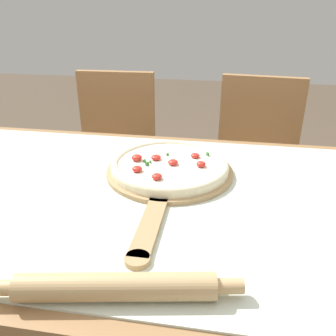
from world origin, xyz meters
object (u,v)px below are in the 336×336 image
chair_right (255,160)px  pizza_peel (168,175)px  chair_left (115,151)px  rolling_pin (116,287)px  pizza (170,165)px

chair_right → pizza_peel: bearing=-107.3°
chair_left → chair_right: (0.69, -0.00, 0.00)m
chair_right → rolling_pin: bearing=-99.5°
pizza_peel → pizza: (-0.00, 0.03, 0.02)m
rolling_pin → chair_right: size_ratio=0.47×
chair_right → chair_left: bearing=-174.4°
pizza_peel → rolling_pin: bearing=-91.7°
pizza → chair_left: chair_left is taller
pizza → pizza_peel: bearing=-89.3°
rolling_pin → chair_left: bearing=108.1°
chair_left → chair_right: size_ratio=1.00×
pizza → rolling_pin: (-0.01, -0.47, -0.00)m
rolling_pin → pizza_peel: bearing=88.3°
pizza → chair_right: size_ratio=0.37×
pizza_peel → chair_left: (-0.39, 0.71, -0.25)m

